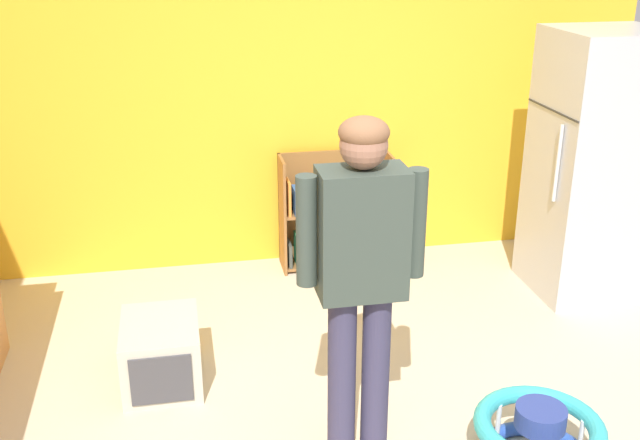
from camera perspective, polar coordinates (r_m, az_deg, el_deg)
back_wall at (r=5.42m, az=-2.20°, el=10.48°), size 5.20×0.06×2.70m
refrigerator at (r=5.32m, az=20.09°, el=3.87°), size 0.73×0.68×1.78m
bookshelf at (r=5.55m, az=0.55°, el=0.19°), size 0.80×0.28×0.85m
standing_person at (r=3.28m, az=3.13°, el=-3.43°), size 0.57×0.22×1.66m
baby_walker at (r=3.77m, az=16.18°, el=-15.54°), size 0.60×0.60×0.32m
pet_carrier at (r=4.30m, az=-11.91°, el=-9.82°), size 0.42×0.55×0.36m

